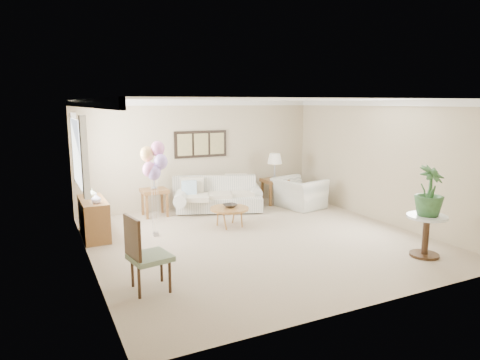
{
  "coord_description": "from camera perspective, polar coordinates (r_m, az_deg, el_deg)",
  "views": [
    {
      "loc": [
        -3.7,
        -6.83,
        2.55
      ],
      "look_at": [
        -0.09,
        0.6,
        1.05
      ],
      "focal_mm": 32.0,
      "sensor_mm": 36.0,
      "label": 1
    }
  ],
  "objects": [
    {
      "name": "wall_art_triptych",
      "position": [
        10.52,
        -5.24,
        4.79
      ],
      "size": [
        1.35,
        0.06,
        0.65
      ],
      "color": "black",
      "rests_on": "ground"
    },
    {
      "name": "vase_sage",
      "position": [
        8.73,
        -19.11,
        -1.67
      ],
      "size": [
        0.19,
        0.19,
        0.17
      ],
      "primitive_type": "imported",
      "rotation": [
        0.0,
        0.0,
        0.13
      ],
      "color": "beige",
      "rests_on": "credenza"
    },
    {
      "name": "room_shell",
      "position": [
        7.85,
        1.46,
        3.53
      ],
      "size": [
        6.04,
        6.04,
        2.6
      ],
      "color": "#BEAF90",
      "rests_on": "ground"
    },
    {
      "name": "end_table_right",
      "position": [
        10.91,
        4.61,
        -0.39
      ],
      "size": [
        0.59,
        0.53,
        0.64
      ],
      "color": "brown",
      "rests_on": "ground"
    },
    {
      "name": "sofa",
      "position": [
        10.21,
        -2.88,
        -2.33
      ],
      "size": [
        2.48,
        1.5,
        0.81
      ],
      "color": "silver",
      "rests_on": "ground"
    },
    {
      "name": "balloon_cluster",
      "position": [
        8.19,
        -11.43,
        2.4
      ],
      "size": [
        0.47,
        0.43,
        1.84
      ],
      "color": "gray",
      "rests_on": "ground"
    },
    {
      "name": "credenza",
      "position": [
        8.66,
        -18.92,
        -4.86
      ],
      "size": [
        0.46,
        1.2,
        0.74
      ],
      "color": "brown",
      "rests_on": "ground"
    },
    {
      "name": "accent_chair",
      "position": [
        6.01,
        -12.65,
        -9.39
      ],
      "size": [
        0.6,
        0.6,
        1.06
      ],
      "color": "gray",
      "rests_on": "ground"
    },
    {
      "name": "ground_plane",
      "position": [
        8.17,
        2.4,
        -7.9
      ],
      "size": [
        6.0,
        6.0,
        0.0
      ],
      "primitive_type": "plane",
      "color": "tan"
    },
    {
      "name": "lamp_left",
      "position": [
        9.77,
        -11.46,
        1.26
      ],
      "size": [
        0.32,
        0.32,
        0.56
      ],
      "color": "gray",
      "rests_on": "end_table_left"
    },
    {
      "name": "potted_plant",
      "position": [
        7.66,
        23.95,
        -1.35
      ],
      "size": [
        0.52,
        0.52,
        0.83
      ],
      "primitive_type": "imported",
      "rotation": [
        0.0,
        0.0,
        0.12
      ],
      "color": "#294A25",
      "rests_on": "side_table"
    },
    {
      "name": "lamp_right",
      "position": [
        10.82,
        4.66,
        2.75
      ],
      "size": [
        0.37,
        0.37,
        0.65
      ],
      "color": "gray",
      "rests_on": "end_table_right"
    },
    {
      "name": "armchair",
      "position": [
        10.59,
        7.86,
        -1.73
      ],
      "size": [
        1.18,
        1.29,
        0.72
      ],
      "primitive_type": "imported",
      "rotation": [
        0.0,
        0.0,
        1.78
      ],
      "color": "silver",
      "rests_on": "ground"
    },
    {
      "name": "coffee_table",
      "position": [
        8.87,
        -1.41,
        -3.92
      ],
      "size": [
        0.8,
        0.8,
        0.4
      ],
      "color": "#A6732C",
      "rests_on": "ground"
    },
    {
      "name": "decor_bowl",
      "position": [
        8.89,
        -1.32,
        -3.45
      ],
      "size": [
        0.31,
        0.31,
        0.07
      ],
      "primitive_type": "imported",
      "rotation": [
        0.0,
        0.0,
        0.09
      ],
      "color": "#2C2720",
      "rests_on": "coffee_table"
    },
    {
      "name": "side_table",
      "position": [
        7.79,
        23.61,
        -5.58
      ],
      "size": [
        0.65,
        0.65,
        0.71
      ],
      "color": "silver",
      "rests_on": "ground"
    },
    {
      "name": "end_table_left",
      "position": [
        9.86,
        -11.35,
        -1.77
      ],
      "size": [
        0.57,
        0.52,
        0.63
      ],
      "color": "brown",
      "rests_on": "ground"
    },
    {
      "name": "vase_white",
      "position": [
        8.2,
        -18.65,
        -2.33
      ],
      "size": [
        0.24,
        0.24,
        0.19
      ],
      "primitive_type": "imported",
      "rotation": [
        0.0,
        0.0,
        -0.43
      ],
      "color": "silver",
      "rests_on": "credenza"
    }
  ]
}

